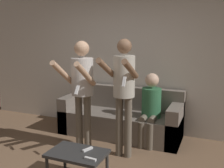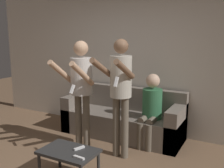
% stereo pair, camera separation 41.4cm
% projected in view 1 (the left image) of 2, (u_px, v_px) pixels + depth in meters
% --- Properties ---
extents(wall_back, '(6.40, 0.06, 2.70)m').
position_uv_depth(wall_back, '(126.00, 59.00, 4.96)').
color(wall_back, silver).
rests_on(wall_back, ground_plane).
extents(couch, '(2.17, 0.76, 0.86)m').
position_uv_depth(couch, '(121.00, 119.00, 4.77)').
color(couch, slate).
rests_on(couch, ground_plane).
extents(person_standing_left, '(0.46, 0.72, 1.72)m').
position_uv_depth(person_standing_left, '(82.00, 83.00, 4.02)').
color(person_standing_left, '#6B6051').
rests_on(person_standing_left, ground_plane).
extents(person_standing_right, '(0.43, 0.68, 1.76)m').
position_uv_depth(person_standing_right, '(124.00, 85.00, 3.76)').
color(person_standing_right, '#6B6051').
rests_on(person_standing_right, ground_plane).
extents(person_seated, '(0.32, 0.54, 1.19)m').
position_uv_depth(person_seated, '(150.00, 105.00, 4.36)').
color(person_seated, '#6B6051').
rests_on(person_seated, ground_plane).
extents(coffee_table, '(0.71, 0.47, 0.40)m').
position_uv_depth(coffee_table, '(77.00, 156.00, 3.23)').
color(coffee_table, '#2D2D2D').
rests_on(coffee_table, ground_plane).
extents(remote_near, '(0.15, 0.05, 0.02)m').
position_uv_depth(remote_near, '(90.00, 159.00, 3.02)').
color(remote_near, white).
rests_on(remote_near, coffee_table).
extents(remote_far, '(0.09, 0.15, 0.02)m').
position_uv_depth(remote_far, '(88.00, 149.00, 3.27)').
color(remote_far, white).
rests_on(remote_far, coffee_table).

